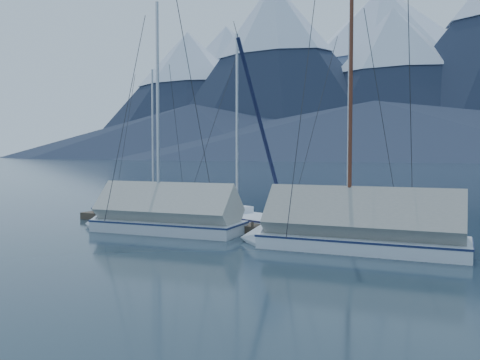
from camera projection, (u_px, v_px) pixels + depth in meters
The scene contains 9 objects.
ground at pixel (215, 237), 20.23m from camera, with size 1000.00×1000.00×0.00m, color black.
dock at pixel (240, 228), 21.95m from camera, with size 18.00×1.50×0.54m.
mooring_posts at pixel (230, 222), 22.19m from camera, with size 15.12×1.52×0.35m.
sailboat_open_left at pixel (161, 212), 27.85m from camera, with size 6.80×4.05×8.69m.
sailboat_open_mid at pixel (244, 221), 23.85m from camera, with size 7.72×4.29×9.84m.
sailboat_open_right at pixel (358, 227), 21.88m from camera, with size 7.73×3.82×9.85m.
sailboat_covered_near at pixel (344, 234), 17.83m from camera, with size 8.36×3.65×10.56m.
sailboat_covered_far at pixel (156, 219), 21.75m from camera, with size 7.84×3.49×10.65m.
person at pixel (346, 210), 19.99m from camera, with size 0.56×0.37×1.55m, color black.
Camera 1 is at (10.99, -16.84, 3.34)m, focal length 38.00 mm.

